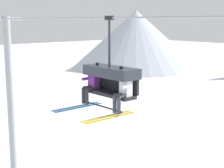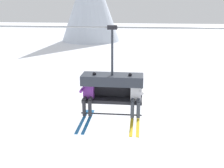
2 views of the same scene
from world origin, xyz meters
The scene contains 6 objects.
mountain_peak_west centered at (-32.90, 32.99, 4.68)m, with size 21.11×21.11×9.35m.
lift_tower_near centered at (-8.97, -0.02, 4.19)m, with size 0.36×1.88×8.05m.
lift_cable centered at (-0.94, -0.80, 7.77)m, with size 18.07×0.05×0.05m.
chairlift_chair centered at (-0.32, -0.73, 6.08)m, with size 1.87×0.74×2.62m.
skier_purple centered at (-1.04, -0.94, 5.79)m, with size 0.48×1.70×1.34m.
skier_white centered at (0.40, -0.94, 5.79)m, with size 0.48×1.70×1.34m.
Camera 1 is at (7.23, -7.29, 7.69)m, focal length 55.00 mm.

